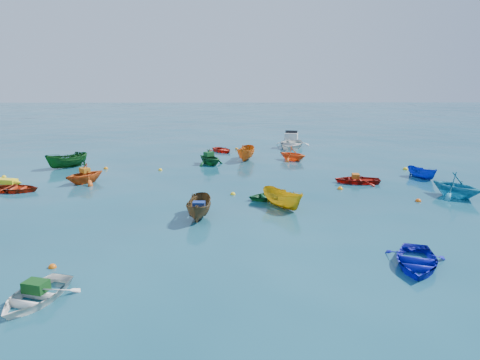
{
  "coord_description": "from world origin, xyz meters",
  "views": [
    {
      "loc": [
        -0.35,
        -24.37,
        7.46
      ],
      "look_at": [
        0.0,
        5.0,
        0.4
      ],
      "focal_mm": 35.0,
      "sensor_mm": 36.0,
      "label": 1
    }
  ],
  "objects": [
    {
      "name": "motorboat_white",
      "position": [
        5.09,
        19.95,
        0.0
      ],
      "size": [
        4.29,
        5.26,
        1.56
      ],
      "primitive_type": "imported",
      "rotation": [
        0.0,
        0.0,
        -0.24
      ],
      "color": "silver",
      "rests_on": "ground"
    },
    {
      "name": "dinghy_red_far",
      "position": [
        -1.47,
        17.8,
        0.0
      ],
      "size": [
        2.94,
        3.17,
        0.54
      ],
      "primitive_type": "imported",
      "rotation": [
        0.0,
        0.0,
        0.56
      ],
      "color": "#B31B0E",
      "rests_on": "ground"
    },
    {
      "name": "buoy_ye_a",
      "position": [
        -0.45,
        2.88,
        0.0
      ],
      "size": [
        0.31,
        0.31,
        0.31
      ],
      "primitive_type": "sphere",
      "color": "yellow",
      "rests_on": "ground"
    },
    {
      "name": "buoy_ye_d",
      "position": [
        -5.91,
        9.84,
        0.0
      ],
      "size": [
        0.31,
        0.31,
        0.31
      ],
      "primitive_type": "sphere",
      "color": "yellow",
      "rests_on": "ground"
    },
    {
      "name": "sampan_brown_mid",
      "position": [
        -2.15,
        -1.58,
        0.0
      ],
      "size": [
        1.35,
        3.15,
        1.19
      ],
      "primitive_type": "imported",
      "rotation": [
        0.0,
        0.0,
        -0.06
      ],
      "color": "#523A1D",
      "rests_on": "ground"
    },
    {
      "name": "tarp_orange_a",
      "position": [
        -10.27,
        5.97,
        0.87
      ],
      "size": [
        0.79,
        0.78,
        0.31
      ],
      "primitive_type": "cube",
      "rotation": [
        0.0,
        0.0,
        -0.72
      ],
      "color": "orange",
      "rests_on": "dinghy_orange_w"
    },
    {
      "name": "buoy_or_a",
      "position": [
        -7.35,
        -7.65,
        0.0
      ],
      "size": [
        0.31,
        0.31,
        0.31
      ],
      "primitive_type": "sphere",
      "color": "#E05F0C",
      "rests_on": "ground"
    },
    {
      "name": "sampan_green_far",
      "position": [
        -13.18,
        10.89,
        0.0
      ],
      "size": [
        3.28,
        3.0,
        1.26
      ],
      "primitive_type": "imported",
      "rotation": [
        0.0,
        0.0,
        -0.88
      ],
      "color": "#104715",
      "rests_on": "ground"
    },
    {
      "name": "tarp_blue_a",
      "position": [
        -2.16,
        -1.73,
        0.74
      ],
      "size": [
        0.64,
        0.5,
        0.3
      ],
      "primitive_type": "cube",
      "rotation": [
        0.0,
        0.0,
        -0.06
      ],
      "color": "navy",
      "rests_on": "sampan_brown_mid"
    },
    {
      "name": "buoy_or_c",
      "position": [
        -10.12,
        10.38,
        0.0
      ],
      "size": [
        0.34,
        0.34,
        0.34
      ],
      "primitive_type": "sphere",
      "color": "orange",
      "rests_on": "ground"
    },
    {
      "name": "dinghy_red_nw",
      "position": [
        -13.94,
        3.78,
        0.0
      ],
      "size": [
        3.03,
        2.26,
        0.6
      ],
      "primitive_type": "imported",
      "rotation": [
        0.0,
        0.0,
        1.51
      ],
      "color": "#A1260D",
      "rests_on": "ground"
    },
    {
      "name": "dinghy_blue_se",
      "position": [
        6.64,
        -7.7,
        0.0
      ],
      "size": [
        3.26,
        3.84,
        0.68
      ],
      "primitive_type": "imported",
      "rotation": [
        0.0,
        0.0,
        -0.33
      ],
      "color": "#0D12A7",
      "rests_on": "ground"
    },
    {
      "name": "buoy_ye_c",
      "position": [
        2.5,
        3.14,
        0.0
      ],
      "size": [
        0.31,
        0.31,
        0.31
      ],
      "primitive_type": "sphere",
      "color": "yellow",
      "rests_on": "ground"
    },
    {
      "name": "dinghy_red_ne",
      "position": [
        7.8,
        5.78,
        0.0
      ],
      "size": [
        3.18,
        2.43,
        0.62
      ],
      "primitive_type": "imported",
      "rotation": [
        0.0,
        0.0,
        -1.68
      ],
      "color": "#9C150D",
      "rests_on": "ground"
    },
    {
      "name": "dinghy_cyan_se",
      "position": [
        12.78,
        2.22,
        0.0
      ],
      "size": [
        3.86,
        3.96,
        1.59
      ],
      "primitive_type": "imported",
      "rotation": [
        0.0,
        0.0,
        0.62
      ],
      "color": "teal",
      "rests_on": "ground"
    },
    {
      "name": "buoy_or_e",
      "position": [
        -0.15,
        19.1,
        0.0
      ],
      "size": [
        0.31,
        0.31,
        0.31
      ],
      "primitive_type": "sphere",
      "color": "orange",
      "rests_on": "ground"
    },
    {
      "name": "dinghy_green_n",
      "position": [
        -2.32,
        11.96,
        0.0
      ],
      "size": [
        3.29,
        3.33,
        1.33
      ],
      "primitive_type": "imported",
      "rotation": [
        0.0,
        0.0,
        0.7
      ],
      "color": "#145725",
      "rests_on": "ground"
    },
    {
      "name": "sampan_yellow_mid",
      "position": [
        2.29,
        0.18,
        0.0
      ],
      "size": [
        2.65,
        3.1,
        1.16
      ],
      "primitive_type": "imported",
      "rotation": [
        0.0,
        0.0,
        0.61
      ],
      "color": "gold",
      "rests_on": "ground"
    },
    {
      "name": "dinghy_orange_far",
      "position": [
        4.44,
        13.6,
        0.0
      ],
      "size": [
        3.25,
        3.21,
        1.29
      ],
      "primitive_type": "imported",
      "rotation": [
        0.0,
        0.0,
        0.86
      ],
      "color": "#F65A17",
      "rests_on": "ground"
    },
    {
      "name": "buoy_ye_b",
      "position": [
        -16.52,
        7.69,
        0.0
      ],
      "size": [
        0.31,
        0.31,
        0.31
      ],
      "primitive_type": "sphere",
      "color": "yellow",
      "rests_on": "ground"
    },
    {
      "name": "dinghy_orange_w",
      "position": [
        -10.31,
        5.93,
        0.0
      ],
      "size": [
        3.54,
        3.58,
        1.43
      ],
      "primitive_type": "imported",
      "rotation": [
        0.0,
        0.0,
        -0.72
      ],
      "color": "#C74B12",
      "rests_on": "ground"
    },
    {
      "name": "sampan_blue_far",
      "position": [
        12.66,
        7.11,
        0.0
      ],
      "size": [
        1.93,
        2.44,
        0.9
      ],
      "primitive_type": "imported",
      "rotation": [
        0.0,
        0.0,
        0.53
      ],
      "color": "#0D25AA",
      "rests_on": "ground"
    },
    {
      "name": "tarp_green_a",
      "position": [
        -6.88,
        -10.21,
        0.49
      ],
      "size": [
        0.87,
        0.74,
        0.36
      ],
      "primitive_type": "cube",
      "rotation": [
        0.0,
        0.0,
        -0.28
      ],
      "color": "#104315",
      "rests_on": "dinghy_white_near"
    },
    {
      "name": "buoy_or_d",
      "position": [
        6.32,
        4.1,
        0.0
      ],
      "size": [
        0.35,
        0.35,
        0.35
      ],
      "primitive_type": "sphere",
      "color": "orange",
      "rests_on": "ground"
    },
    {
      "name": "dinghy_green_e",
      "position": [
        1.77,
        1.85,
        0.0
      ],
      "size": [
        3.1,
        2.53,
        0.57
      ],
      "primitive_type": "imported",
      "rotation": [
        0.0,
        0.0,
        -1.34
      ],
      "color": "#13542A",
      "rests_on": "ground"
    },
    {
      "name": "sampan_orange_n",
      "position": [
        0.62,
        13.76,
        0.0
      ],
      "size": [
        1.96,
        3.5,
        1.28
      ],
      "primitive_type": "imported",
      "rotation": [
        0.0,
        0.0,
        -0.23
      ],
      "color": "#BF5911",
      "rests_on": "ground"
    },
    {
      "name": "dinghy_white_near",
      "position": [
        -6.91,
        -10.31,
        0.0
      ],
      "size": [
        2.88,
        3.46,
        0.62
      ],
      "primitive_type": "imported",
      "rotation": [
        0.0,
        0.0,
        -0.28
      ],
      "color": "white",
      "rests_on": "ground"
    },
    {
      "name": "buoy_or_b",
      "position": [
        10.18,
        1.27,
        0.0
      ],
      "size": [
        0.34,
        0.34,
        0.34
      ],
      "primitive_type": "sphere",
      "color": "#E0540C",
      "rests_on": "ground"
    },
    {
      "name": "buoy_ye_e",
      "position": [
        12.53,
        9.89,
        0.0
      ],
      "size": [
        0.38,
        0.38,
        0.38
      ],
      "primitive_type": "sphere",
      "color": "yellow",
      "rests_on": "ground"
    },
    {
      "name": "tarp_orange_b",
      "position": [
        7.7,
        5.79,
        0.46
      ],
      "size": [
        0.53,
        0.67,
        0.3
      ],
      "primitive_type": "cube",
      "rotation": [
        0.0,
        0.0,
        -1.68
      ],
      "color": "#BB5413",
      "rests_on": "dinghy_red_ne"
    },
    {
      "name": "tarp_green_b",
      "position": [
        -2.39,
        12.04,
        0.83
      ],
      "size": [
        0.86,
        0.84,
        0.33
      ],
      "primitive_type": "cube",
      "rotation": [
        0.0,
        0.0,
        0.7
      ],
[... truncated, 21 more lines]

